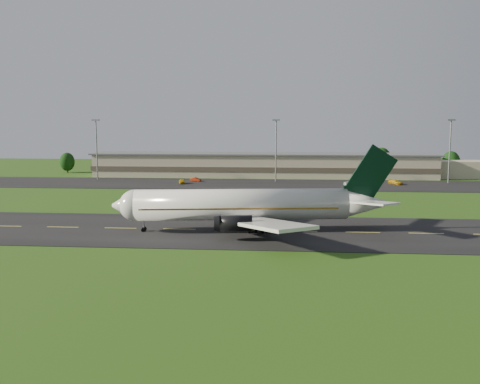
# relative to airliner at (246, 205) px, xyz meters

# --- Properties ---
(ground) EXTENTS (360.00, 360.00, 0.00)m
(ground) POSITION_rel_airliner_xyz_m (-1.24, -0.12, -4.66)
(ground) COLOR #234711
(ground) RESTS_ON ground
(taxiway) EXTENTS (220.00, 30.00, 0.10)m
(taxiway) POSITION_rel_airliner_xyz_m (-1.24, -0.12, -4.61)
(taxiway) COLOR black
(taxiway) RESTS_ON ground
(apron) EXTENTS (260.00, 30.00, 0.10)m
(apron) POSITION_rel_airliner_xyz_m (-1.24, 71.88, -4.61)
(apron) COLOR black
(apron) RESTS_ON ground
(airliner) EXTENTS (51.14, 41.80, 15.57)m
(airliner) POSITION_rel_airliner_xyz_m (0.00, 0.00, 0.00)
(airliner) COLOR white
(airliner) RESTS_ON ground
(terminal) EXTENTS (145.00, 16.00, 8.40)m
(terminal) POSITION_rel_airliner_xyz_m (5.16, 96.07, -0.67)
(terminal) COLOR tan
(terminal) RESTS_ON ground
(light_mast_west) EXTENTS (2.40, 1.20, 20.35)m
(light_mast_west) POSITION_rel_airliner_xyz_m (-56.24, 79.88, 8.08)
(light_mast_west) COLOR gray
(light_mast_west) RESTS_ON ground
(light_mast_centre) EXTENTS (2.40, 1.20, 20.35)m
(light_mast_centre) POSITION_rel_airliner_xyz_m (3.76, 79.88, 8.08)
(light_mast_centre) COLOR gray
(light_mast_centre) RESTS_ON ground
(light_mast_east) EXTENTS (2.40, 1.20, 20.35)m
(light_mast_east) POSITION_rel_airliner_xyz_m (58.76, 79.88, 8.08)
(light_mast_east) COLOR gray
(light_mast_east) RESTS_ON ground
(tree_line) EXTENTS (199.56, 9.14, 10.73)m
(tree_line) POSITION_rel_airliner_xyz_m (46.38, 105.71, 0.45)
(tree_line) COLOR black
(tree_line) RESTS_ON ground
(service_vehicle_a) EXTENTS (2.73, 4.62, 1.47)m
(service_vehicle_a) POSITION_rel_airliner_xyz_m (-25.69, 71.21, -3.82)
(service_vehicle_a) COLOR #BE940B
(service_vehicle_a) RESTS_ON apron
(service_vehicle_b) EXTENTS (3.89, 2.25, 1.21)m
(service_vehicle_b) POSITION_rel_airliner_xyz_m (-22.47, 78.14, -3.96)
(service_vehicle_b) COLOR maroon
(service_vehicle_b) RESTS_ON apron
(service_vehicle_c) EXTENTS (2.64, 5.38, 1.47)m
(service_vehicle_c) POSITION_rel_airliner_xyz_m (26.06, 67.86, -3.83)
(service_vehicle_c) COLOR silver
(service_vehicle_c) RESTS_ON apron
(service_vehicle_d) EXTENTS (4.66, 5.18, 1.45)m
(service_vehicle_d) POSITION_rel_airliner_xyz_m (41.31, 74.81, -3.84)
(service_vehicle_d) COLOR #C08C0B
(service_vehicle_d) RESTS_ON apron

